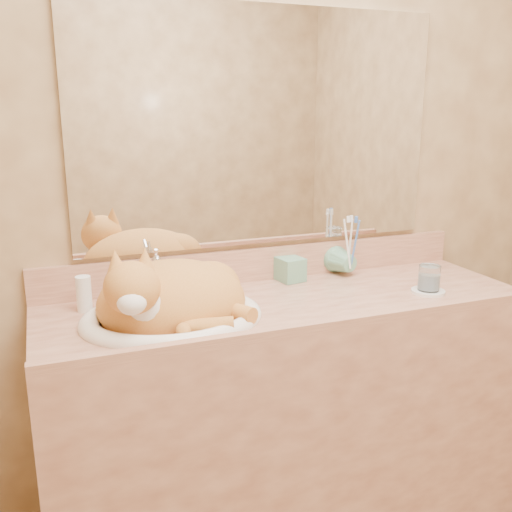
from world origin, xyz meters
name	(u,v)px	position (x,y,z in m)	size (l,w,h in m)	color
wall_back	(260,169)	(0.00, 1.00, 1.25)	(2.40, 0.02, 2.50)	brown
vanity_counter	(289,419)	(0.00, 0.72, 0.42)	(1.60, 0.55, 0.85)	#945842
mirror	(262,129)	(0.00, 0.99, 1.39)	(1.30, 0.02, 0.80)	white
sink_basin	(172,293)	(-0.40, 0.70, 0.93)	(0.53, 0.44, 0.17)	white
faucet	(158,276)	(-0.40, 0.91, 0.93)	(0.04, 0.11, 0.16)	white
cat	(168,294)	(-0.40, 0.71, 0.93)	(0.45, 0.37, 0.25)	#BC702B
soap_dispenser	(298,258)	(0.10, 0.89, 0.95)	(0.09, 0.09, 0.19)	#67A585
toothbrush_cup	(351,265)	(0.31, 0.89, 0.90)	(0.10, 0.10, 0.10)	#67A585
toothbrushes	(352,241)	(0.31, 0.89, 0.99)	(0.04, 0.04, 0.24)	white
saucer	(428,291)	(0.47, 0.64, 0.85)	(0.11, 0.11, 0.01)	white
water_glass	(429,278)	(0.47, 0.64, 0.90)	(0.07, 0.07, 0.09)	white
lotion_bottle	(84,294)	(-0.63, 0.88, 0.91)	(0.05, 0.05, 0.11)	white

